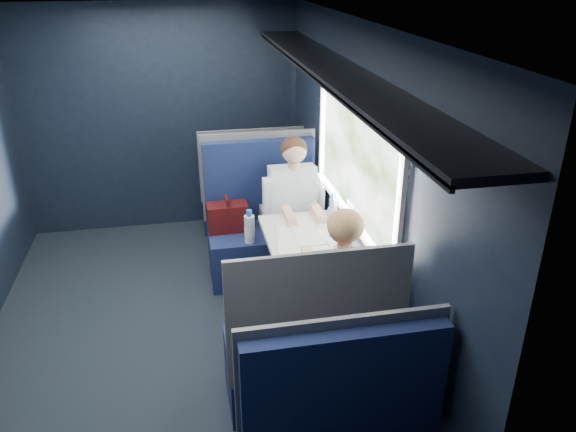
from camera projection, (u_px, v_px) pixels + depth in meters
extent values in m
cube|color=black|center=(174.00, 338.00, 4.32)|extent=(2.80, 4.20, 0.01)
cube|color=black|center=(362.00, 185.00, 4.09)|extent=(0.10, 4.20, 2.30)
cube|color=black|center=(161.00, 119.00, 5.75)|extent=(2.80, 0.10, 2.30)
cube|color=silver|center=(140.00, 15.00, 3.33)|extent=(2.80, 4.20, 0.10)
cube|color=beige|center=(357.00, 105.00, 3.83)|extent=(0.03, 1.84, 0.07)
cube|color=beige|center=(351.00, 217.00, 4.19)|extent=(0.03, 1.84, 0.07)
cube|color=beige|center=(399.00, 214.00, 3.22)|extent=(0.03, 0.07, 0.78)
cube|color=beige|center=(323.00, 130.00, 4.80)|extent=(0.03, 0.07, 0.78)
cube|color=black|center=(335.00, 71.00, 3.71)|extent=(0.36, 4.10, 0.04)
cube|color=black|center=(310.00, 75.00, 3.68)|extent=(0.02, 4.10, 0.03)
cube|color=red|center=(358.00, 83.00, 3.77)|extent=(0.01, 0.10, 0.12)
cylinder|color=#54565E|center=(285.00, 287.00, 4.33)|extent=(0.08, 0.08, 0.70)
cube|color=silver|center=(309.00, 242.00, 4.21)|extent=(0.62, 1.00, 0.04)
cube|color=#0C1437|center=(266.00, 254.00, 5.07)|extent=(1.00, 0.50, 0.45)
cube|color=#0C1437|center=(259.00, 180.00, 5.09)|extent=(1.00, 0.10, 0.75)
cube|color=#54565E|center=(258.00, 175.00, 5.12)|extent=(1.04, 0.03, 0.82)
cube|color=#54565E|center=(266.00, 224.00, 4.89)|extent=(0.06, 0.40, 0.20)
cube|color=#400D0E|center=(228.00, 217.00, 4.95)|extent=(0.36, 0.20, 0.25)
cylinder|color=#400D0E|center=(227.00, 199.00, 4.88)|extent=(0.04, 0.15, 0.03)
cylinder|color=silver|center=(250.00, 229.00, 4.74)|extent=(0.09, 0.09, 0.24)
cylinder|color=blue|center=(249.00, 213.00, 4.68)|extent=(0.05, 0.05, 0.05)
cube|color=#0C1437|center=(304.00, 366.00, 3.68)|extent=(1.00, 0.50, 0.45)
cube|color=#0C1437|center=(317.00, 315.00, 3.16)|extent=(1.00, 0.10, 0.75)
cube|color=#54565E|center=(319.00, 317.00, 3.10)|extent=(1.04, 0.03, 0.82)
cube|color=#54565E|center=(303.00, 320.00, 3.59)|extent=(0.06, 0.40, 0.20)
cube|color=#0C1437|center=(250.00, 206.00, 6.05)|extent=(1.00, 0.40, 0.45)
cube|color=#0C1437|center=(251.00, 164.00, 5.60)|extent=(1.00, 0.10, 0.66)
cube|color=#54565E|center=(252.00, 164.00, 5.55)|extent=(1.04, 0.03, 0.72)
cube|color=#0C1437|center=(344.00, 390.00, 2.68)|extent=(1.00, 0.10, 0.66)
cube|color=#54565E|center=(341.00, 379.00, 2.72)|extent=(1.04, 0.03, 0.72)
cube|color=black|center=(296.00, 228.00, 4.86)|extent=(0.36, 0.44, 0.16)
cube|color=black|center=(301.00, 270.00, 4.81)|extent=(0.32, 0.12, 0.45)
cube|color=silver|center=(293.00, 194.00, 4.90)|extent=(0.40, 0.29, 0.53)
cylinder|color=#D8A88C|center=(294.00, 165.00, 4.75)|extent=(0.10, 0.10, 0.06)
sphere|color=#D8A88C|center=(294.00, 151.00, 4.67)|extent=(0.21, 0.21, 0.21)
sphere|color=#382114|center=(294.00, 149.00, 4.68)|extent=(0.22, 0.22, 0.22)
cube|color=silver|center=(269.00, 198.00, 4.83)|extent=(0.09, 0.12, 0.34)
cube|color=silver|center=(318.00, 194.00, 4.90)|extent=(0.09, 0.12, 0.34)
cube|color=black|center=(336.00, 311.00, 3.72)|extent=(0.36, 0.44, 0.16)
cube|color=black|center=(327.00, 330.00, 4.03)|extent=(0.32, 0.12, 0.45)
cube|color=black|center=(345.00, 291.00, 3.47)|extent=(0.40, 0.29, 0.53)
cylinder|color=#D8A88C|center=(345.00, 248.00, 3.39)|extent=(0.10, 0.10, 0.06)
sphere|color=#D8A88C|center=(345.00, 227.00, 3.35)|extent=(0.21, 0.21, 0.21)
sphere|color=tan|center=(346.00, 226.00, 3.33)|extent=(0.22, 0.22, 0.22)
cube|color=black|center=(309.00, 292.00, 3.47)|extent=(0.09, 0.12, 0.34)
cube|color=black|center=(376.00, 284.00, 3.55)|extent=(0.09, 0.12, 0.34)
cube|color=tan|center=(348.00, 280.00, 3.37)|extent=(0.26, 0.07, 0.36)
cube|color=white|center=(312.00, 237.00, 4.24)|extent=(0.61, 0.81, 0.01)
cube|color=silver|center=(342.00, 239.00, 4.18)|extent=(0.29, 0.37, 0.02)
cube|color=silver|center=(359.00, 222.00, 4.15)|extent=(0.05, 0.34, 0.24)
cube|color=black|center=(358.00, 222.00, 4.15)|extent=(0.03, 0.30, 0.19)
cylinder|color=silver|center=(333.00, 209.00, 4.48)|extent=(0.07, 0.07, 0.19)
cylinder|color=blue|center=(334.00, 196.00, 4.43)|extent=(0.04, 0.04, 0.04)
cylinder|color=white|center=(332.00, 213.00, 4.53)|extent=(0.06, 0.06, 0.08)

